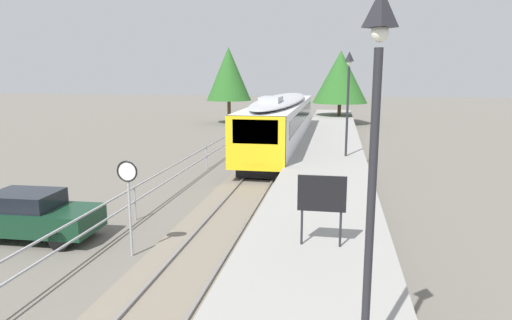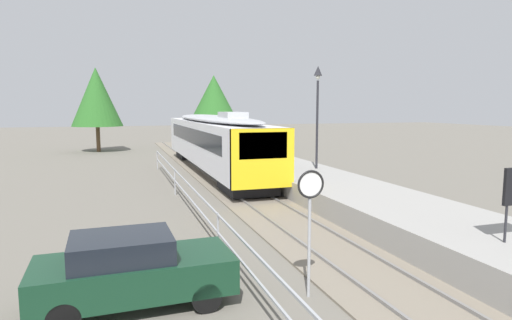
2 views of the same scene
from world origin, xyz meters
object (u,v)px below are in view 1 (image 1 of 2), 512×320
platform_lamp_mid_platform (348,84)px  speed_limit_sign (128,184)px  commuter_train (281,119)px  platform_lamp_near_end (376,115)px  platform_notice_board (322,196)px  parked_hatchback_dark_green (32,215)px

platform_lamp_mid_platform → speed_limit_sign: (-6.18, -12.38, -2.50)m
commuter_train → platform_lamp_mid_platform: platform_lamp_mid_platform is taller
platform_lamp_mid_platform → commuter_train: bearing=123.6°
commuter_train → platform_lamp_near_end: bearing=-80.0°
platform_notice_board → speed_limit_sign: bearing=174.7°
speed_limit_sign → platform_lamp_near_end: bearing=-40.0°
platform_lamp_mid_platform → speed_limit_sign: platform_lamp_mid_platform is taller
platform_lamp_mid_platform → parked_hatchback_dark_green: bearing=-130.3°
commuter_train → parked_hatchback_dark_green: commuter_train is taller
platform_notice_board → parked_hatchback_dark_green: platform_notice_board is taller
speed_limit_sign → parked_hatchback_dark_green: 3.97m
commuter_train → platform_notice_board: (3.38, -19.19, 0.04)m
platform_lamp_near_end → platform_notice_board: platform_lamp_near_end is taller
commuter_train → platform_lamp_near_end: (4.19, -23.87, 2.48)m
platform_lamp_near_end → speed_limit_sign: (-6.18, 5.18, -2.50)m
commuter_train → platform_lamp_near_end: platform_lamp_near_end is taller
speed_limit_sign → parked_hatchback_dark_green: bearing=168.4°
platform_lamp_near_end → parked_hatchback_dark_green: bearing=148.9°
platform_lamp_mid_platform → platform_lamp_near_end: bearing=-90.0°
platform_lamp_mid_platform → platform_notice_board: (-0.81, -12.88, -2.44)m
commuter_train → platform_notice_board: 19.49m
parked_hatchback_dark_green → platform_notice_board: bearing=-7.9°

